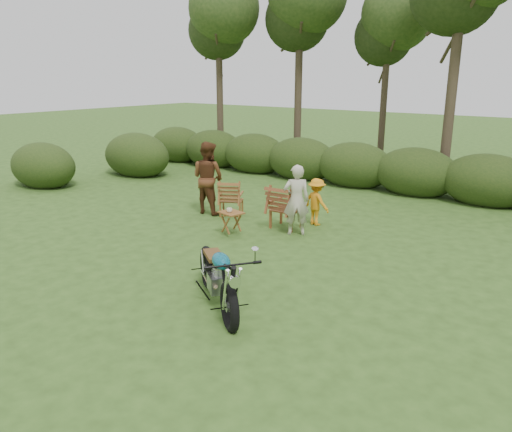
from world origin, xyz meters
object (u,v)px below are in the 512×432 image
Objects in this scene: lawn_chair_left at (232,215)px; adult_b at (209,213)px; adult_a at (295,234)px; lawn_chair_right at (286,228)px; side_table at (231,223)px; child at (316,225)px; motorcycle at (218,304)px; cup at (229,210)px.

adult_b is (-0.62, -0.17, 0.00)m from lawn_chair_left.
adult_a reaches higher than lawn_chair_left.
lawn_chair_right is 1.93× the size of side_table.
lawn_chair_right is at bearing 70.59° from child.
lawn_chair_left is 0.58× the size of adult_a.
child reaches higher than side_table.
adult_a is 0.86× the size of adult_b.
child is at bearing 164.95° from lawn_chair_left.
child is (-0.91, 4.63, 0.00)m from motorcycle.
lawn_chair_left is 0.64m from adult_b.
lawn_chair_left is 0.50× the size of adult_b.
child reaches higher than lawn_chair_left.
side_table is (1.03, -1.26, 0.27)m from lawn_chair_left.
motorcycle is 1.17× the size of adult_b.
adult_a reaches higher than motorcycle.
lawn_chair_left is 1.75m from cup.
adult_a is (2.16, -0.37, 0.00)m from lawn_chair_left.
adult_a is at bearing 140.90° from lawn_chair_left.
motorcycle is 4.21m from lawn_chair_right.
cup is at bearing 162.81° from motorcycle.
child is at bearing -126.66° from adult_a.
lawn_chair_left is (-1.72, 0.09, 0.00)m from lawn_chair_right.
cup is at bearing 1.69° from adult_a.
adult_a is at bearing 38.94° from cup.
cup is (-0.70, -1.21, 0.58)m from lawn_chair_right.
lawn_chair_right is 8.25× the size of cup.
cup is 0.07× the size of adult_b.
adult_a reaches higher than side_table.
cup is 2.07m from adult_b.
side_table reaches higher than lawn_chair_right.
motorcycle reaches higher than child.
motorcycle is 3.49m from side_table.
side_table is 1.46m from adult_a.
adult_a is (0.44, -0.28, 0.00)m from lawn_chair_right.
lawn_chair_left is 1.73× the size of side_table.
motorcycle is at bearing -53.60° from cup.
motorcycle is 1.92× the size of child.
cup reaches higher than lawn_chair_right.
adult_b is 2.87m from child.
child is at bearing 58.13° from side_table.
adult_b is (-2.78, 0.20, 0.00)m from adult_a.
cup reaches higher than side_table.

